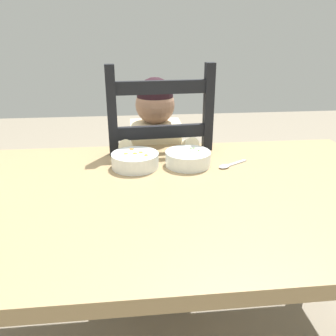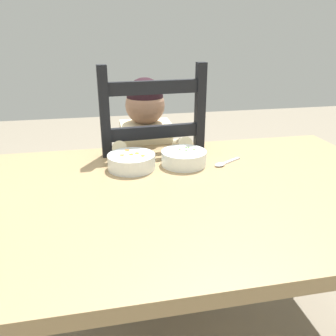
{
  "view_description": "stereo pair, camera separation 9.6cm",
  "coord_description": "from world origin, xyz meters",
  "px_view_note": "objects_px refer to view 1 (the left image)",
  "views": [
    {
      "loc": [
        -0.11,
        -0.96,
        1.17
      ],
      "look_at": [
        -0.01,
        0.06,
        0.75
      ],
      "focal_mm": 36.97,
      "sensor_mm": 36.0,
      "label": 1
    },
    {
      "loc": [
        -0.21,
        -0.94,
        1.17
      ],
      "look_at": [
        -0.01,
        0.06,
        0.75
      ],
      "focal_mm": 36.97,
      "sensor_mm": 36.0,
      "label": 2
    }
  ],
  "objects_px": {
    "dining_chair": "(157,185)",
    "child_figure": "(156,154)",
    "dining_table": "(172,215)",
    "bowl_of_peas": "(188,158)",
    "spoon": "(228,165)",
    "bowl_of_carrots": "(135,160)"
  },
  "relations": [
    {
      "from": "dining_chair",
      "to": "bowl_of_carrots",
      "type": "xyz_separation_m",
      "value": [
        -0.1,
        -0.3,
        0.24
      ]
    },
    {
      "from": "bowl_of_peas",
      "to": "spoon",
      "type": "height_order",
      "value": "bowl_of_peas"
    },
    {
      "from": "child_figure",
      "to": "bowl_of_carrots",
      "type": "bearing_deg",
      "value": -108.18
    },
    {
      "from": "child_figure",
      "to": "dining_table",
      "type": "bearing_deg",
      "value": -88.23
    },
    {
      "from": "dining_table",
      "to": "bowl_of_peas",
      "type": "distance_m",
      "value": 0.25
    },
    {
      "from": "bowl_of_peas",
      "to": "bowl_of_carrots",
      "type": "xyz_separation_m",
      "value": [
        -0.19,
        -0.0,
        0.0
      ]
    },
    {
      "from": "bowl_of_carrots",
      "to": "bowl_of_peas",
      "type": "bearing_deg",
      "value": 0.02
    },
    {
      "from": "dining_chair",
      "to": "child_figure",
      "type": "distance_m",
      "value": 0.16
    },
    {
      "from": "child_figure",
      "to": "bowl_of_peas",
      "type": "height_order",
      "value": "child_figure"
    },
    {
      "from": "spoon",
      "to": "bowl_of_peas",
      "type": "bearing_deg",
      "value": 168.59
    },
    {
      "from": "bowl_of_carrots",
      "to": "dining_chair",
      "type": "bearing_deg",
      "value": 71.36
    },
    {
      "from": "child_figure",
      "to": "bowl_of_carrots",
      "type": "height_order",
      "value": "child_figure"
    },
    {
      "from": "child_figure",
      "to": "bowl_of_peas",
      "type": "relative_size",
      "value": 5.95
    },
    {
      "from": "bowl_of_carrots",
      "to": "spoon",
      "type": "distance_m",
      "value": 0.34
    },
    {
      "from": "dining_chair",
      "to": "spoon",
      "type": "distance_m",
      "value": 0.46
    },
    {
      "from": "dining_table",
      "to": "child_figure",
      "type": "height_order",
      "value": "child_figure"
    },
    {
      "from": "dining_table",
      "to": "child_figure",
      "type": "distance_m",
      "value": 0.5
    },
    {
      "from": "spoon",
      "to": "dining_chair",
      "type": "bearing_deg",
      "value": 125.93
    },
    {
      "from": "dining_chair",
      "to": "bowl_of_peas",
      "type": "height_order",
      "value": "dining_chair"
    },
    {
      "from": "bowl_of_peas",
      "to": "bowl_of_carrots",
      "type": "bearing_deg",
      "value": -179.98
    },
    {
      "from": "dining_table",
      "to": "bowl_of_peas",
      "type": "xyz_separation_m",
      "value": [
        0.08,
        0.21,
        0.11
      ]
    },
    {
      "from": "bowl_of_peas",
      "to": "child_figure",
      "type": "bearing_deg",
      "value": 108.2
    }
  ]
}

